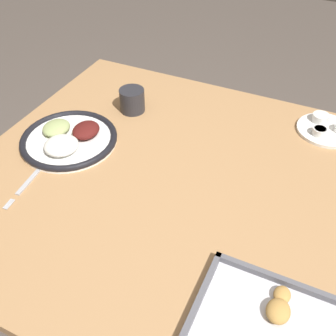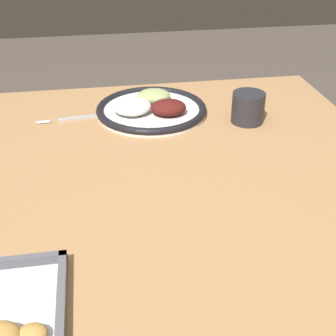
{
  "view_description": "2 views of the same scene",
  "coord_description": "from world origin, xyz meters",
  "views": [
    {
      "loc": [
        0.7,
        0.33,
        1.5
      ],
      "look_at": [
        -0.0,
        0.0,
        0.79
      ],
      "focal_mm": 42.0,
      "sensor_mm": 36.0,
      "label": 1
    },
    {
      "loc": [
        0.13,
        0.79,
        1.27
      ],
      "look_at": [
        -0.0,
        0.0,
        0.79
      ],
      "focal_mm": 50.0,
      "sensor_mm": 36.0,
      "label": 2
    }
  ],
  "objects": [
    {
      "name": "dinner_plate",
      "position": [
        -0.01,
        -0.33,
        0.78
      ],
      "size": [
        0.29,
        0.29,
        0.05
      ],
      "color": "white",
      "rests_on": "dining_table"
    },
    {
      "name": "dining_table",
      "position": [
        0.0,
        0.0,
        0.66
      ],
      "size": [
        1.03,
        1.09,
        0.76
      ],
      "color": "#AD7F51",
      "rests_on": "ground_plane"
    },
    {
      "name": "fork",
      "position": [
        0.16,
        -0.33,
        0.77
      ],
      "size": [
        0.21,
        0.04,
        0.0
      ],
      "rotation": [
        0.0,
        0.0,
        0.1
      ],
      "color": "#B2B2B7",
      "rests_on": "dining_table"
    },
    {
      "name": "drinking_cup",
      "position": [
        -0.25,
        -0.24,
        0.8
      ],
      "size": [
        0.08,
        0.08,
        0.08
      ],
      "color": "#28282D",
      "rests_on": "dining_table"
    }
  ]
}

